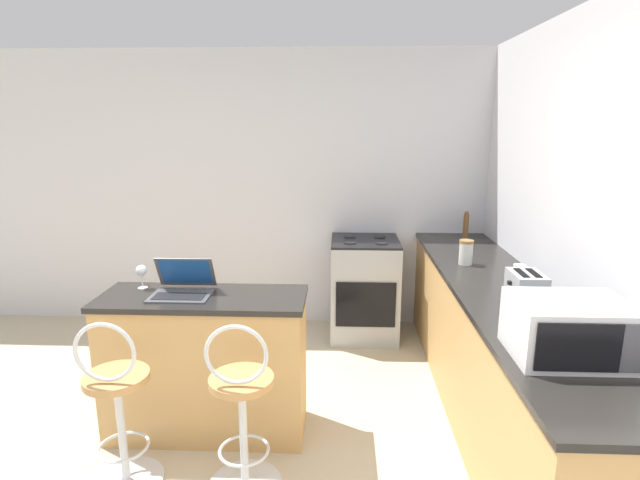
{
  "coord_description": "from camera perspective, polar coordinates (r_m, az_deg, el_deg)",
  "views": [
    {
      "loc": [
        0.57,
        -1.99,
        1.94
      ],
      "look_at": [
        0.4,
        1.94,
        1.02
      ],
      "focal_mm": 28.0,
      "sensor_mm": 36.0,
      "label": 1
    }
  ],
  "objects": [
    {
      "name": "wall_back",
      "position": [
        4.79,
        -4.44,
        5.55
      ],
      "size": [
        12.0,
        0.06,
        2.6
      ],
      "color": "silver",
      "rests_on": "ground_plane"
    },
    {
      "name": "breakfast_bar",
      "position": [
        3.32,
        -12.89,
        -13.66
      ],
      "size": [
        1.26,
        0.48,
        0.92
      ],
      "color": "tan",
      "rests_on": "ground_plane"
    },
    {
      "name": "counter_right",
      "position": [
        3.58,
        19.6,
        -12.02
      ],
      "size": [
        0.65,
        3.23,
        0.92
      ],
      "color": "tan",
      "rests_on": "ground_plane"
    },
    {
      "name": "bar_stool_near",
      "position": [
        2.99,
        -22.09,
        -17.53
      ],
      "size": [
        0.4,
        0.4,
        0.99
      ],
      "color": "silver",
      "rests_on": "ground_plane"
    },
    {
      "name": "bar_stool_far",
      "position": [
        2.8,
        -8.92,
        -18.92
      ],
      "size": [
        0.4,
        0.4,
        0.99
      ],
      "color": "silver",
      "rests_on": "ground_plane"
    },
    {
      "name": "laptop",
      "position": [
        3.18,
        -15.43,
        -5.01
      ],
      "size": [
        0.36,
        0.3,
        0.22
      ],
      "color": "#47474C",
      "rests_on": "breakfast_bar"
    },
    {
      "name": "microwave",
      "position": [
        2.51,
        26.55,
        -9.1
      ],
      "size": [
        0.49,
        0.39,
        0.26
      ],
      "color": "silver",
      "rests_on": "counter_right"
    },
    {
      "name": "toaster",
      "position": [
        3.1,
        22.47,
        -5.23
      ],
      "size": [
        0.19,
        0.25,
        0.2
      ],
      "color": "#9EA3A8",
      "rests_on": "counter_right"
    },
    {
      "name": "stove_range",
      "position": [
        4.62,
        5.08,
        -5.53
      ],
      "size": [
        0.61,
        0.61,
        0.92
      ],
      "color": "#9EA3A8",
      "rests_on": "ground_plane"
    },
    {
      "name": "storage_jar",
      "position": [
        3.84,
        16.34,
        -1.34
      ],
      "size": [
        0.1,
        0.1,
        0.18
      ],
      "color": "silver",
      "rests_on": "counter_right"
    },
    {
      "name": "mug_white",
      "position": [
        3.63,
        21.86,
        -3.36
      ],
      "size": [
        0.1,
        0.08,
        0.09
      ],
      "color": "white",
      "rests_on": "counter_right"
    },
    {
      "name": "pepper_mill",
      "position": [
        4.71,
        16.33,
        1.64
      ],
      "size": [
        0.05,
        0.05,
        0.25
      ],
      "color": "brown",
      "rests_on": "counter_right"
    },
    {
      "name": "wine_glass_tall",
      "position": [
        3.35,
        -19.74,
        -3.4
      ],
      "size": [
        0.07,
        0.07,
        0.15
      ],
      "color": "silver",
      "rests_on": "breakfast_bar"
    }
  ]
}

